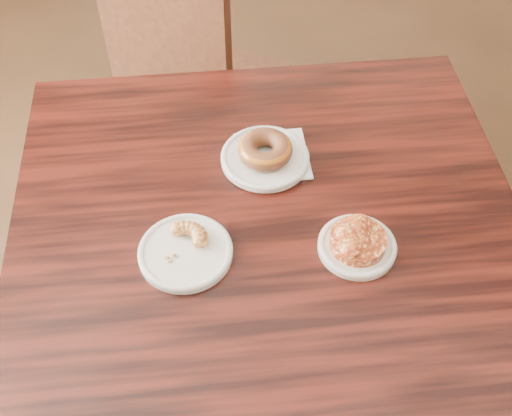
% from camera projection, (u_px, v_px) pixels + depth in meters
% --- Properties ---
extents(room_walls, '(5.02, 5.02, 2.80)m').
position_uv_depth(room_walls, '(436.00, 25.00, 0.49)').
color(room_walls, tan).
rests_on(room_walls, floor).
extents(cafe_table, '(1.21, 1.21, 0.75)m').
position_uv_depth(cafe_table, '(267.00, 331.00, 1.47)').
color(cafe_table, black).
rests_on(cafe_table, floor).
extents(chair_far, '(0.52, 0.52, 0.90)m').
position_uv_depth(chair_far, '(206.00, 85.00, 1.92)').
color(chair_far, black).
rests_on(chair_far, floor).
extents(napkin, '(0.18, 0.18, 0.00)m').
position_uv_depth(napkin, '(272.00, 156.00, 1.31)').
color(napkin, white).
rests_on(napkin, cafe_table).
extents(plate_donut, '(0.18, 0.18, 0.01)m').
position_uv_depth(plate_donut, '(265.00, 158.00, 1.29)').
color(plate_donut, white).
rests_on(plate_donut, napkin).
extents(plate_cruller, '(0.17, 0.17, 0.01)m').
position_uv_depth(plate_cruller, '(185.00, 252.00, 1.15)').
color(plate_cruller, white).
rests_on(plate_cruller, cafe_table).
extents(plate_fritter, '(0.14, 0.14, 0.01)m').
position_uv_depth(plate_fritter, '(357.00, 247.00, 1.15)').
color(plate_fritter, silver).
rests_on(plate_fritter, cafe_table).
extents(glazed_donut, '(0.11, 0.11, 0.04)m').
position_uv_depth(glazed_donut, '(265.00, 149.00, 1.27)').
color(glazed_donut, '#964815').
rests_on(glazed_donut, plate_donut).
extents(apple_fritter, '(0.14, 0.14, 0.03)m').
position_uv_depth(apple_fritter, '(358.00, 239.00, 1.14)').
color(apple_fritter, '#4E1408').
rests_on(apple_fritter, plate_fritter).
extents(cruller_fragment, '(0.10, 0.10, 0.03)m').
position_uv_depth(cruller_fragment, '(185.00, 246.00, 1.13)').
color(cruller_fragment, '#642E14').
rests_on(cruller_fragment, plate_cruller).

